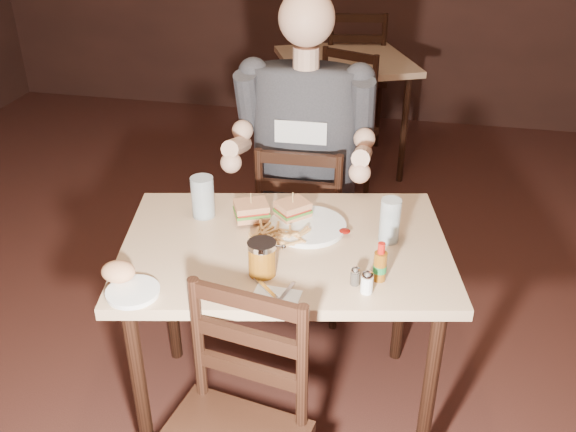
% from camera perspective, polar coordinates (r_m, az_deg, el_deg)
% --- Properties ---
extents(room_shell, '(7.00, 7.00, 7.00)m').
position_cam_1_polar(room_shell, '(1.82, -6.44, 12.16)').
color(room_shell, black).
rests_on(room_shell, ground).
extents(main_table, '(1.24, 0.95, 0.77)m').
position_cam_1_polar(main_table, '(2.25, -0.26, -4.37)').
color(main_table, tan).
rests_on(main_table, ground).
extents(bg_table, '(1.05, 1.05, 0.77)m').
position_cam_1_polar(bg_table, '(4.36, 5.09, 12.67)').
color(bg_table, tan).
rests_on(bg_table, ground).
extents(chair_far, '(0.42, 0.46, 0.89)m').
position_cam_1_polar(chair_far, '(2.96, 1.44, -0.77)').
color(chair_far, black).
rests_on(chair_far, ground).
extents(bg_chair_far, '(0.53, 0.57, 0.99)m').
position_cam_1_polar(bg_chair_far, '(4.94, 5.84, 12.38)').
color(bg_chair_far, black).
rests_on(bg_chair_far, ground).
extents(bg_chair_near, '(0.57, 0.59, 0.92)m').
position_cam_1_polar(bg_chair_near, '(3.92, 3.89, 7.33)').
color(bg_chair_near, black).
rests_on(bg_chair_near, ground).
extents(diner, '(0.61, 0.49, 1.03)m').
position_cam_1_polar(diner, '(2.68, 1.41, 8.52)').
color(diner, '#353339').
rests_on(diner, chair_far).
extents(dinner_plate, '(0.32, 0.32, 0.02)m').
position_cam_1_polar(dinner_plate, '(2.28, 1.72, -1.00)').
color(dinner_plate, white).
rests_on(dinner_plate, main_table).
extents(sandwich_left, '(0.15, 0.14, 0.10)m').
position_cam_1_polar(sandwich_left, '(2.30, -3.29, 0.95)').
color(sandwich_left, tan).
rests_on(sandwich_left, dinner_plate).
extents(sandwich_right, '(0.14, 0.14, 0.10)m').
position_cam_1_polar(sandwich_right, '(2.31, 0.43, 0.98)').
color(sandwich_right, tan).
rests_on(sandwich_right, dinner_plate).
extents(fries_pile, '(0.27, 0.22, 0.04)m').
position_cam_1_polar(fries_pile, '(2.20, -0.84, -1.53)').
color(fries_pile, tan).
rests_on(fries_pile, dinner_plate).
extents(ketchup_dollop, '(0.05, 0.05, 0.01)m').
position_cam_1_polar(ketchup_dollop, '(2.24, 5.05, -1.35)').
color(ketchup_dollop, maroon).
rests_on(ketchup_dollop, dinner_plate).
extents(glass_left, '(0.10, 0.10, 0.15)m').
position_cam_1_polar(glass_left, '(2.35, -7.58, 1.70)').
color(glass_left, silver).
rests_on(glass_left, main_table).
extents(glass_right, '(0.08, 0.08, 0.16)m').
position_cam_1_polar(glass_right, '(2.20, 9.04, -0.41)').
color(glass_right, silver).
rests_on(glass_right, main_table).
extents(hot_sauce, '(0.05, 0.05, 0.13)m').
position_cam_1_polar(hot_sauce, '(2.01, 8.21, -4.03)').
color(hot_sauce, brown).
rests_on(hot_sauce, main_table).
extents(salt_shaker, '(0.04, 0.04, 0.07)m').
position_cam_1_polar(salt_shaker, '(1.96, 7.03, -5.92)').
color(salt_shaker, white).
rests_on(salt_shaker, main_table).
extents(pepper_shaker, '(0.04, 0.04, 0.06)m').
position_cam_1_polar(pepper_shaker, '(2.00, 6.00, -5.37)').
color(pepper_shaker, '#38332D').
rests_on(pepper_shaker, main_table).
extents(syrup_dispenser, '(0.11, 0.11, 0.12)m').
position_cam_1_polar(syrup_dispenser, '(2.02, -2.32, -3.77)').
color(syrup_dispenser, brown).
rests_on(syrup_dispenser, main_table).
extents(napkin, '(0.15, 0.14, 0.00)m').
position_cam_1_polar(napkin, '(1.94, -1.23, -7.49)').
color(napkin, white).
rests_on(napkin, main_table).
extents(knife, '(0.16, 0.16, 0.01)m').
position_cam_1_polar(knife, '(1.95, -1.43, -6.95)').
color(knife, silver).
rests_on(knife, napkin).
extents(fork, '(0.04, 0.15, 0.00)m').
position_cam_1_polar(fork, '(1.95, -0.40, -7.09)').
color(fork, silver).
rests_on(fork, napkin).
extents(side_plate, '(0.19, 0.19, 0.01)m').
position_cam_1_polar(side_plate, '(2.01, -13.61, -6.67)').
color(side_plate, white).
rests_on(side_plate, main_table).
extents(bread_roll, '(0.12, 0.11, 0.06)m').
position_cam_1_polar(bread_roll, '(2.05, -14.86, -4.80)').
color(bread_roll, tan).
rests_on(bread_roll, side_plate).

